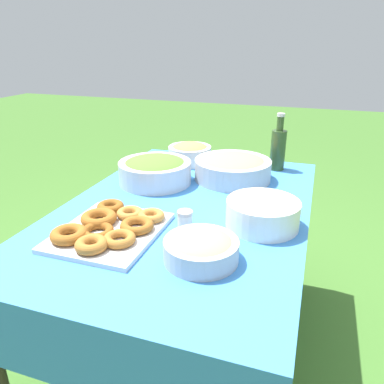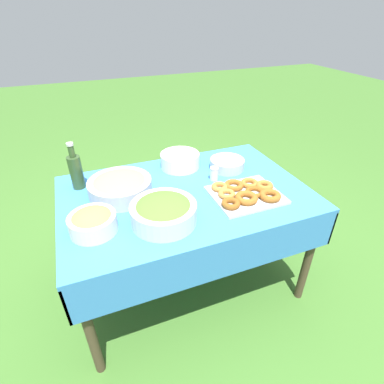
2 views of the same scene
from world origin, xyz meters
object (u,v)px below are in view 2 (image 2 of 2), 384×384
salad_bowl (164,211)px  donut_platter (246,193)px  olive_bowl (93,222)px  olive_oil_bottle (76,171)px  pasta_bowl (227,163)px  plate_stack (180,160)px  bread_bowl (120,186)px

salad_bowl → donut_platter: bearing=5.7°
donut_platter → olive_bowl: (-0.84, 0.00, 0.03)m
olive_oil_bottle → salad_bowl: bearing=-53.7°
olive_oil_bottle → olive_bowl: size_ratio=1.26×
pasta_bowl → donut_platter: 0.35m
salad_bowl → olive_bowl: 0.34m
olive_bowl → pasta_bowl: bearing=21.0°
pasta_bowl → salad_bowl: bearing=-144.7°
salad_bowl → olive_bowl: size_ratio=1.46×
salad_bowl → plate_stack: size_ratio=1.29×
donut_platter → bread_bowl: (-0.66, 0.28, 0.04)m
plate_stack → olive_oil_bottle: bearing=-177.6°
donut_platter → salad_bowl: bearing=-174.3°
bread_bowl → olive_oil_bottle: bearing=140.3°
olive_oil_bottle → donut_platter: bearing=-27.6°
salad_bowl → olive_oil_bottle: bearing=126.3°
donut_platter → bread_bowl: 0.71m
salad_bowl → bread_bowl: 0.36m
salad_bowl → plate_stack: (0.28, 0.53, -0.01)m
salad_bowl → pasta_bowl: 0.68m
salad_bowl → pasta_bowl: salad_bowl is taller
donut_platter → olive_oil_bottle: (-0.87, 0.46, 0.09)m
plate_stack → olive_bowl: 0.78m
olive_bowl → plate_stack: bearing=38.1°
olive_oil_bottle → olive_bowl: (0.04, -0.45, -0.06)m
olive_bowl → donut_platter: bearing=-0.2°
donut_platter → plate_stack: size_ratio=1.58×
salad_bowl → donut_platter: 0.50m
bread_bowl → olive_bowl: bearing=-123.2°
bread_bowl → plate_stack: bearing=25.5°
pasta_bowl → olive_oil_bottle: (-0.93, 0.11, 0.07)m
bread_bowl → pasta_bowl: bearing=5.5°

